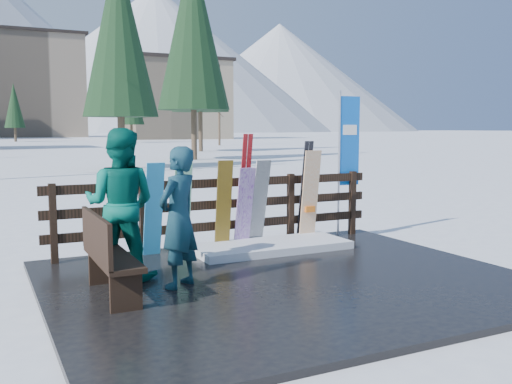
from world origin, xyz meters
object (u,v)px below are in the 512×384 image
snowboard_3 (244,208)px  bench (106,253)px  snowboard_1 (182,208)px  snowboard_4 (259,203)px  rental_flag (347,146)px  snowboard_2 (224,205)px  person_front (179,217)px  snowboard_0 (154,210)px  snowboard_5 (310,196)px  person_back (120,204)px

snowboard_3 → bench: bearing=-145.2°
snowboard_1 → snowboard_4: 1.33m
snowboard_4 → rental_flag: (1.91, 0.27, 0.89)m
snowboard_4 → bench: bearing=-147.8°
bench → snowboard_4: snowboard_4 is taller
snowboard_2 → snowboard_3: size_ratio=1.08×
bench → person_front: bearing=3.8°
snowboard_1 → snowboard_4: size_ratio=0.99×
snowboard_0 → snowboard_5: snowboard_5 is taller
snowboard_5 → person_front: 3.41m
snowboard_3 → person_back: 2.48m
snowboard_2 → person_front: (-1.33, -1.73, 0.14)m
snowboard_0 → rental_flag: size_ratio=0.56×
bench → person_front: (0.89, 0.06, 0.34)m
rental_flag → person_back: bearing=-163.6°
snowboard_1 → rental_flag: 3.37m
snowboard_5 → rental_flag: bearing=16.0°
snowboard_0 → snowboard_4: 1.77m
rental_flag → person_back: size_ratio=1.34×
snowboard_0 → snowboard_4: (1.77, -0.00, -0.00)m
snowboard_3 → snowboard_5: bearing=0.0°
snowboard_2 → snowboard_4: (0.63, 0.00, -0.00)m
snowboard_1 → rental_flag: rental_flag is taller
rental_flag → snowboard_2: bearing=-173.9°
snowboard_2 → snowboard_5: size_ratio=0.92×
snowboard_4 → snowboard_0: bearing=180.0°
snowboard_4 → rental_flag: size_ratio=0.56×
snowboard_3 → rental_flag: rental_flag is taller
person_back → snowboard_1: bearing=-107.5°
snowboard_5 → person_front: person_front is taller
snowboard_1 → snowboard_2: (0.69, -0.00, 0.01)m
bench → rental_flag: (4.76, 2.06, 1.09)m
rental_flag → snowboard_4: bearing=-172.0°
snowboard_4 → person_front: (-1.96, -1.73, 0.15)m
snowboard_1 → rental_flag: size_ratio=0.55×
snowboard_1 → person_back: bearing=-138.8°
snowboard_3 → snowboard_4: snowboard_4 is taller
snowboard_2 → person_front: bearing=-127.5°
bench → snowboard_5: bearing=25.1°
person_back → snowboard_4: bearing=-126.3°
person_front → person_back: person_back is taller
snowboard_3 → snowboard_0: bearing=180.0°
snowboard_5 → person_back: 3.63m
snowboard_2 → snowboard_4: snowboard_2 is taller
snowboard_5 → rental_flag: 1.28m
snowboard_1 → snowboard_4: (1.33, -0.00, 0.00)m
snowboard_3 → rental_flag: 2.40m
snowboard_0 → person_front: (-0.19, -1.73, 0.14)m
rental_flag → person_front: (-3.88, -2.00, -0.75)m
rental_flag → person_front: 4.43m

